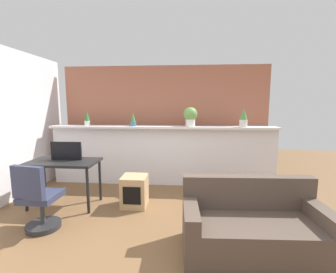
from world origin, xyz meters
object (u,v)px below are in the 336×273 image
desk (63,166)px  tv_monitor (66,151)px  potted_plant_1 (133,120)px  potted_plant_3 (244,118)px  side_cube_shelf (135,191)px  potted_plant_0 (87,118)px  couch (253,227)px  office_chair (38,203)px  potted_plant_2 (190,116)px

desk → tv_monitor: (0.02, 0.08, 0.23)m
potted_plant_1 → desk: 1.57m
potted_plant_1 → potted_plant_3: bearing=-0.0°
desk → side_cube_shelf: bearing=3.4°
potted_plant_0 → desk: 1.35m
potted_plant_0 → couch: bearing=-37.4°
tv_monitor → office_chair: (0.05, -0.86, -0.51)m
potted_plant_0 → potted_plant_2: potted_plant_2 is taller
potted_plant_2 → desk: 2.46m
potted_plant_1 → potted_plant_2: (1.15, 0.04, 0.09)m
potted_plant_1 → couch: potted_plant_1 is taller
potted_plant_3 → couch: (-0.34, -2.08, -1.11)m
potted_plant_0 → tv_monitor: 1.18m
potted_plant_1 → desk: potted_plant_1 is taller
tv_monitor → office_chair: size_ratio=0.56×
potted_plant_0 → potted_plant_1: size_ratio=1.05×
desk → office_chair: office_chair is taller
potted_plant_0 → potted_plant_3: potted_plant_3 is taller
potted_plant_1 → office_chair: 2.26m
tv_monitor → side_cube_shelf: bearing=-0.6°
potted_plant_0 → couch: (2.81, -2.15, -1.08)m
potted_plant_1 → potted_plant_2: potted_plant_2 is taller
tv_monitor → desk: bearing=-102.8°
desk → side_cube_shelf: size_ratio=2.20×
potted_plant_3 → side_cube_shelf: (-1.93, -1.02, -1.15)m
potted_plant_2 → potted_plant_3: bearing=-2.3°
potted_plant_2 → side_cube_shelf: 1.83m
side_cube_shelf → tv_monitor: bearing=179.4°
potted_plant_1 → office_chair: size_ratio=0.31×
potted_plant_2 → potted_plant_3: potted_plant_2 is taller
office_chair → potted_plant_3: bearing=31.9°
potted_plant_0 → office_chair: bearing=-85.7°
potted_plant_3 → tv_monitor: size_ratio=0.72×
office_chair → side_cube_shelf: 1.38m
side_cube_shelf → potted_plant_3: bearing=27.9°
tv_monitor → office_chair: 1.00m
desk → side_cube_shelf: 1.22m
potted_plant_3 → potted_plant_2: bearing=177.7°
side_cube_shelf → potted_plant_2: bearing=49.5°
potted_plant_3 → couch: size_ratio=0.23×
couch → side_cube_shelf: bearing=146.4°
potted_plant_0 → office_chair: (0.15, -1.94, -0.98)m
potted_plant_0 → tv_monitor: size_ratio=0.58×
potted_plant_2 → couch: bearing=-72.2°
desk → office_chair: 0.83m
potted_plant_1 → office_chair: potted_plant_1 is taller
potted_plant_0 → potted_plant_3: size_ratio=0.81×
potted_plant_0 → tv_monitor: (0.10, -1.08, -0.47)m
desk → tv_monitor: bearing=77.2°
potted_plant_1 → couch: bearing=-48.7°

